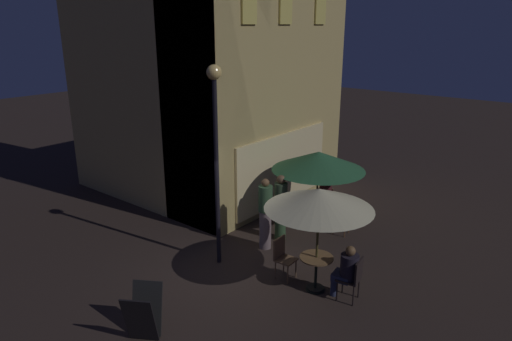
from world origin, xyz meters
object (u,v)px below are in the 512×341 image
at_px(cafe_table_0, 316,210).
at_px(cafe_chair_0, 345,214).
at_px(patron_standing_3, 281,207).
at_px(street_lamp_near_corner, 216,132).
at_px(cafe_chair_2, 285,205).
at_px(menu_sandwich_board, 143,314).
at_px(cafe_chair_1, 326,200).
at_px(patio_umbrella_0, 318,161).
at_px(cafe_table_1, 316,266).
at_px(patron_seated_1, 347,269).
at_px(patron_standing_2, 265,214).
at_px(cafe_chair_3, 353,276).
at_px(cafe_chair_4, 282,254).
at_px(patio_umbrella_1, 319,199).
at_px(patron_seated_0, 325,196).

relative_size(cafe_table_0, cafe_chair_0, 0.78).
distance_m(cafe_table_0, patron_standing_3, 1.27).
bearing_deg(street_lamp_near_corner, patron_standing_3, -12.01).
bearing_deg(cafe_table_0, cafe_chair_2, 109.90).
relative_size(menu_sandwich_board, cafe_chair_1, 1.13).
distance_m(patio_umbrella_0, patron_standing_3, 1.60).
xyz_separation_m(cafe_table_1, cafe_chair_2, (2.36, 2.46, -0.01)).
xyz_separation_m(street_lamp_near_corner, patio_umbrella_0, (3.06, -0.77, -1.21)).
xyz_separation_m(cafe_chair_2, patron_standing_3, (-0.86, -0.46, 0.34)).
bearing_deg(menu_sandwich_board, patio_umbrella_0, -30.69).
distance_m(menu_sandwich_board, patron_seated_1, 4.01).
bearing_deg(patio_umbrella_0, street_lamp_near_corner, 165.82).
xyz_separation_m(cafe_table_1, patron_standing_2, (0.85, 2.00, 0.37)).
height_order(menu_sandwich_board, patron_standing_2, patron_standing_2).
bearing_deg(patio_umbrella_0, patron_standing_2, 168.65).
xyz_separation_m(street_lamp_near_corner, menu_sandwich_board, (-2.85, -0.87, -2.64)).
distance_m(cafe_chair_1, cafe_chair_3, 4.26).
distance_m(street_lamp_near_corner, cafe_chair_2, 3.78).
xyz_separation_m(cafe_chair_3, cafe_chair_4, (-0.15, 1.64, -0.02)).
relative_size(cafe_chair_1, patron_seated_1, 0.71).
bearing_deg(menu_sandwich_board, cafe_chair_2, -22.25).
relative_size(cafe_chair_1, patron_standing_2, 0.47).
xyz_separation_m(patio_umbrella_1, cafe_chair_2, (2.36, 2.46, -1.51)).
distance_m(cafe_table_1, patron_standing_2, 2.20).
xyz_separation_m(patio_umbrella_0, cafe_chair_2, (-0.30, 0.83, -1.37)).
bearing_deg(cafe_chair_3, cafe_table_0, -55.19).
relative_size(patio_umbrella_0, patron_seated_0, 2.03).
bearing_deg(cafe_chair_1, street_lamp_near_corner, -21.60).
bearing_deg(patron_seated_0, cafe_chair_4, 2.53).
distance_m(cafe_table_1, patio_umbrella_1, 1.50).
bearing_deg(patron_seated_0, cafe_chair_1, -180.00).
xyz_separation_m(cafe_chair_0, patron_standing_3, (-1.28, 1.18, 0.29)).
bearing_deg(cafe_chair_0, cafe_chair_3, 112.97).
bearing_deg(patio_umbrella_1, cafe_chair_4, 91.43).
xyz_separation_m(patron_standing_2, patron_standing_3, (0.65, 0.01, -0.03)).
height_order(cafe_chair_0, patron_standing_3, patron_standing_3).
xyz_separation_m(cafe_table_0, patron_seated_1, (-2.55, -2.28, 0.15)).
xyz_separation_m(cafe_chair_1, cafe_chair_4, (-3.51, -0.98, 0.03)).
relative_size(patio_umbrella_1, patron_seated_0, 1.86).
distance_m(street_lamp_near_corner, patron_seated_0, 4.52).
bearing_deg(cafe_chair_2, patron_seated_0, 36.51).
bearing_deg(cafe_chair_3, patio_umbrella_0, -55.19).
height_order(cafe_chair_0, patron_seated_1, patron_seated_1).
distance_m(patio_umbrella_1, patron_standing_2, 2.45).
relative_size(cafe_chair_3, patron_seated_1, 0.79).
bearing_deg(patron_standing_3, cafe_chair_0, 101.50).
bearing_deg(cafe_chair_0, patron_standing_2, 50.27).
height_order(cafe_chair_3, cafe_chair_4, cafe_chair_3).
xyz_separation_m(cafe_chair_3, patron_standing_2, (0.72, 2.79, 0.35)).
relative_size(patio_umbrella_0, patron_seated_1, 2.07).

